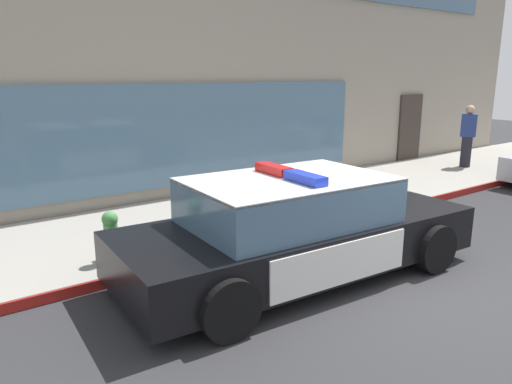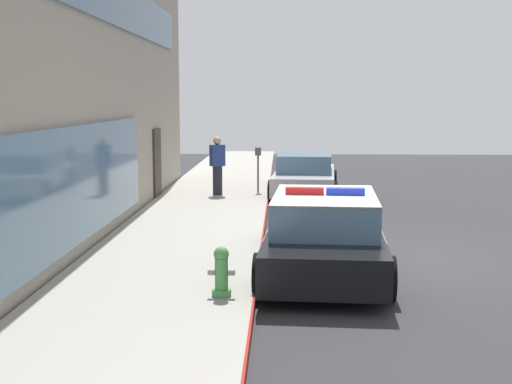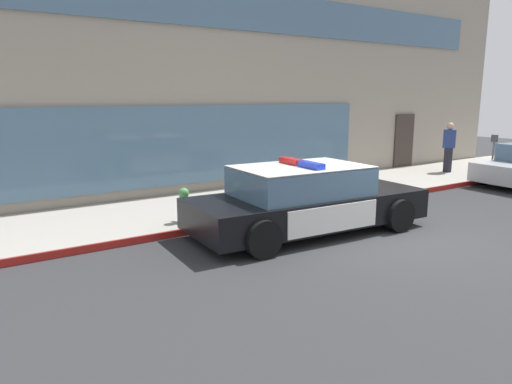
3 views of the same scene
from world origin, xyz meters
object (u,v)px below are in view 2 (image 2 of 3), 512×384
(police_cruiser, at_px, (324,234))
(parking_meter, at_px, (258,161))
(fire_hydrant, at_px, (221,272))
(pedestrian_on_sidewalk, at_px, (217,165))
(car_down_street, at_px, (305,175))

(police_cruiser, distance_m, parking_meter, 9.43)
(police_cruiser, relative_size, fire_hydrant, 6.96)
(police_cruiser, relative_size, pedestrian_on_sidewalk, 2.95)
(police_cruiser, bearing_deg, fire_hydrant, 144.50)
(police_cruiser, xyz_separation_m, pedestrian_on_sidewalk, (8.56, 2.62, 0.33))
(car_down_street, relative_size, pedestrian_on_sidewalk, 2.80)
(police_cruiser, bearing_deg, pedestrian_on_sidewalk, 20.65)
(pedestrian_on_sidewalk, bearing_deg, car_down_street, 81.48)
(police_cruiser, distance_m, pedestrian_on_sidewalk, 8.96)
(car_down_street, xyz_separation_m, parking_meter, (-0.28, 1.43, 0.45))
(pedestrian_on_sidewalk, xyz_separation_m, parking_meter, (0.75, -1.17, 0.07))
(police_cruiser, distance_m, fire_hydrant, 2.53)
(car_down_street, bearing_deg, police_cruiser, -175.85)
(fire_hydrant, height_order, pedestrian_on_sidewalk, pedestrian_on_sidewalk)
(fire_hydrant, height_order, parking_meter, parking_meter)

